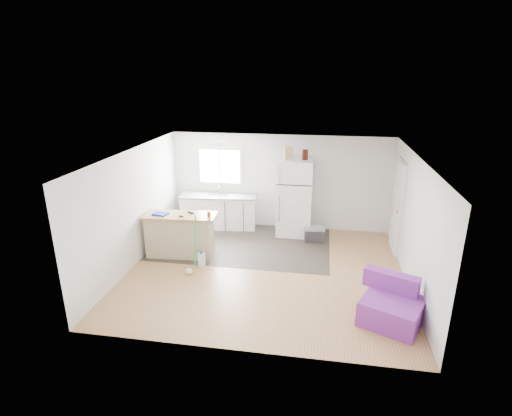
{
  "coord_description": "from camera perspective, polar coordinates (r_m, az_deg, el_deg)",
  "views": [
    {
      "loc": [
        1.01,
        -7.22,
        3.88
      ],
      "look_at": [
        -0.31,
        0.7,
        1.1
      ],
      "focal_mm": 28.0,
      "sensor_mm": 36.0,
      "label": 1
    }
  ],
  "objects": [
    {
      "name": "cardboard_box",
      "position": [
        9.46,
        4.61,
        7.79
      ],
      "size": [
        0.22,
        0.17,
        0.3
      ],
      "primitive_type": "cube",
      "rotation": [
        0.0,
        0.0,
        0.41
      ],
      "color": "tan",
      "rests_on": "refrigerator"
    },
    {
      "name": "cleaner_jug",
      "position": [
        8.47,
        -7.79,
        -7.29
      ],
      "size": [
        0.16,
        0.13,
        0.32
      ],
      "rotation": [
        0.0,
        0.0,
        0.2
      ],
      "color": "white",
      "rests_on": "floor"
    },
    {
      "name": "room",
      "position": [
        7.77,
        1.44,
        -1.11
      ],
      "size": [
        5.51,
        5.01,
        2.41
      ],
      "color": "#A26944",
      "rests_on": "ground"
    },
    {
      "name": "tool_a",
      "position": [
        8.73,
        -9.28,
        -0.64
      ],
      "size": [
        0.15,
        0.1,
        0.03
      ],
      "primitive_type": "cube",
      "rotation": [
        0.0,
        0.0,
        -0.41
      ],
      "color": "black",
      "rests_on": "peninsula"
    },
    {
      "name": "red_cup",
      "position": [
        8.47,
        -6.75,
        -0.83
      ],
      "size": [
        0.1,
        0.1,
        0.12
      ],
      "primitive_type": "cylinder",
      "rotation": [
        0.0,
        0.0,
        0.36
      ],
      "color": "red",
      "rests_on": "peninsula"
    },
    {
      "name": "vinyl_zone",
      "position": [
        9.48,
        -1.91,
        -5.08
      ],
      "size": [
        4.05,
        2.5,
        0.0
      ],
      "primitive_type": "cube",
      "color": "#2F2823",
      "rests_on": "floor"
    },
    {
      "name": "interior_door",
      "position": [
        9.39,
        19.52,
        0.19
      ],
      "size": [
        0.11,
        0.92,
        2.1
      ],
      "color": "white",
      "rests_on": "right_wall"
    },
    {
      "name": "peninsula",
      "position": [
        8.87,
        -10.81,
        -3.78
      ],
      "size": [
        1.59,
        0.7,
        0.95
      ],
      "rotation": [
        0.0,
        0.0,
        0.07
      ],
      "color": "tan",
      "rests_on": "floor"
    },
    {
      "name": "mop",
      "position": [
        8.15,
        -9.32,
        -7.79
      ],
      "size": [
        0.29,
        0.35,
        1.31
      ],
      "rotation": [
        0.0,
        0.0,
        0.5
      ],
      "color": "green",
      "rests_on": "floor"
    },
    {
      "name": "tool_b",
      "position": [
        8.55,
        -10.64,
        -1.16
      ],
      "size": [
        0.11,
        0.06,
        0.03
      ],
      "primitive_type": "cube",
      "rotation": [
        0.0,
        0.0,
        -0.22
      ],
      "color": "black",
      "rests_on": "peninsula"
    },
    {
      "name": "window",
      "position": [
        10.31,
        -5.18,
        5.95
      ],
      "size": [
        1.18,
        0.06,
        0.98
      ],
      "color": "white",
      "rests_on": "back_wall"
    },
    {
      "name": "purple_seat",
      "position": [
        6.99,
        18.79,
        -13.15
      ],
      "size": [
        1.16,
        1.16,
        0.73
      ],
      "rotation": [
        0.0,
        0.0,
        -0.43
      ],
      "color": "purple",
      "rests_on": "floor"
    },
    {
      "name": "blue_tray",
      "position": [
        8.77,
        -13.5,
        -0.81
      ],
      "size": [
        0.34,
        0.27,
        0.04
      ],
      "primitive_type": "cube",
      "rotation": [
        0.0,
        0.0,
        -0.19
      ],
      "color": "#142CC2",
      "rests_on": "peninsula"
    },
    {
      "name": "refrigerator",
      "position": [
        9.78,
        5.54,
        1.53
      ],
      "size": [
        0.84,
        0.8,
        1.89
      ],
      "rotation": [
        0.0,
        0.0,
        0.0
      ],
      "color": "white",
      "rests_on": "floor"
    },
    {
      "name": "kitchen_cabinets",
      "position": [
        10.35,
        -5.36,
        -0.4
      ],
      "size": [
        1.99,
        0.79,
        1.14
      ],
      "rotation": [
        0.0,
        0.0,
        0.1
      ],
      "color": "white",
      "rests_on": "floor"
    },
    {
      "name": "ceiling_fixture",
      "position": [
        8.84,
        -5.2,
        9.11
      ],
      "size": [
        0.3,
        0.3,
        0.07
      ],
      "primitive_type": "cylinder",
      "color": "white",
      "rests_on": "ceiling"
    },
    {
      "name": "cooler",
      "position": [
        9.64,
        8.29,
        -3.67
      ],
      "size": [
        0.51,
        0.38,
        0.36
      ],
      "rotation": [
        0.0,
        0.0,
        0.14
      ],
      "color": "#2B2B2E",
      "rests_on": "floor"
    },
    {
      "name": "bottle_left",
      "position": [
        9.45,
        6.86,
        7.56
      ],
      "size": [
        0.09,
        0.09,
        0.25
      ],
      "primitive_type": "cylinder",
      "rotation": [
        0.0,
        0.0,
        0.4
      ],
      "color": "#38120A",
      "rests_on": "refrigerator"
    },
    {
      "name": "bottle_right",
      "position": [
        9.46,
        7.24,
        7.55
      ],
      "size": [
        0.09,
        0.09,
        0.25
      ],
      "primitive_type": "cylinder",
      "rotation": [
        0.0,
        0.0,
        -0.39
      ],
      "color": "#38120A",
      "rests_on": "refrigerator"
    }
  ]
}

